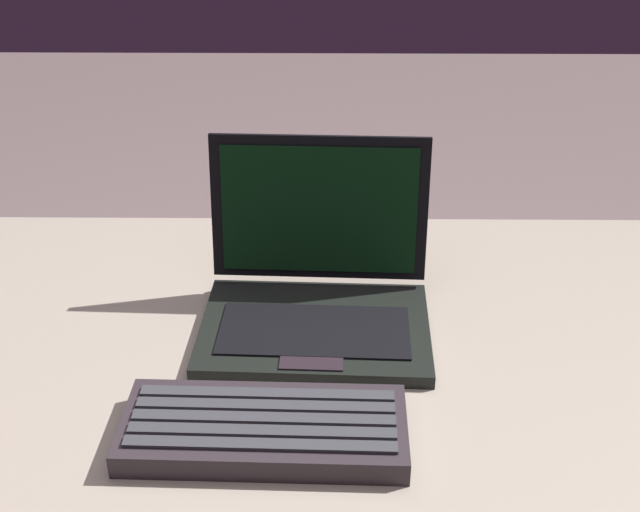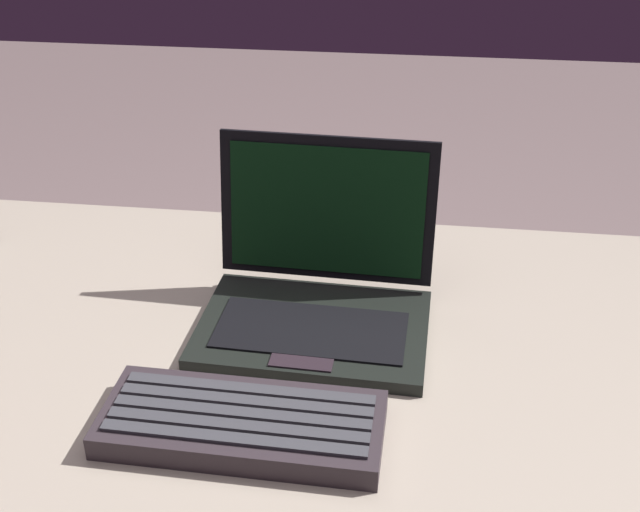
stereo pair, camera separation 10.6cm
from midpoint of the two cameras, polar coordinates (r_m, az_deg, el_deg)
name	(u,v)px [view 1 (the left image)]	position (r m, az deg, el deg)	size (l,w,h in m)	color
desk	(249,415)	(1.11, -7.83, -11.27)	(1.31, 0.84, 0.71)	gray
laptop_front	(316,291)	(1.11, -3.02, -2.59)	(0.32, 0.26, 0.24)	black
external_keyboard	(264,429)	(0.94, -7.31, -12.21)	(0.33, 0.14, 0.03)	#2E262A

